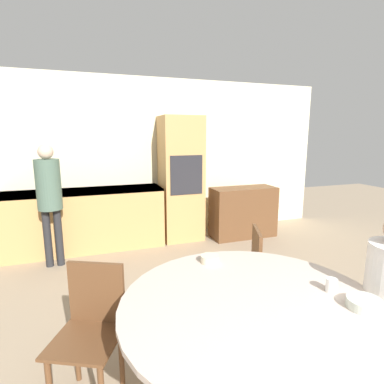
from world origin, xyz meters
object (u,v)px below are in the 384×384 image
object	(u,v)px
sideboard	(243,212)
cup	(331,285)
bowl_centre	(364,304)
person_standing	(49,192)
oven_unit	(181,179)
bowl_near	(210,259)
dining_table	(252,332)
chair_far_right	(245,270)
chair_far_left	(91,324)

from	to	relation	value
sideboard	cup	bearing A→B (deg)	-109.92
cup	bowl_centre	world-z (taller)	cup
person_standing	bowl_centre	world-z (taller)	person_standing
oven_unit	cup	xyz separation A→B (m)	(-0.10, -3.32, -0.17)
oven_unit	sideboard	distance (m)	1.19
sideboard	bowl_near	size ratio (longest dim) A/B	7.95
cup	bowl_near	size ratio (longest dim) A/B	0.61
oven_unit	bowl_centre	world-z (taller)	oven_unit
bowl_near	bowl_centre	distance (m)	0.99
sideboard	dining_table	size ratio (longest dim) A/B	0.73
person_standing	dining_table	bearing A→B (deg)	-64.79
oven_unit	chair_far_right	distance (m)	2.42
chair_far_left	bowl_centre	distance (m)	1.63
sideboard	chair_far_left	distance (m)	3.49
oven_unit	bowl_near	size ratio (longest dim) A/B	14.58
sideboard	bowl_centre	world-z (taller)	sideboard
oven_unit	sideboard	world-z (taller)	oven_unit
cup	bowl_near	xyz separation A→B (m)	(-0.52, 0.62, -0.01)
sideboard	person_standing	xyz separation A→B (m)	(-2.90, -0.23, 0.57)
sideboard	chair_far_left	xyz separation A→B (m)	(-2.46, -2.47, 0.08)
chair_far_left	chair_far_right	bearing A→B (deg)	42.19
chair_far_left	person_standing	world-z (taller)	person_standing
cup	chair_far_left	bearing A→B (deg)	156.83
chair_far_left	bowl_near	distance (m)	0.90
sideboard	person_standing	world-z (taller)	person_standing
sideboard	bowl_near	xyz separation A→B (m)	(-1.62, -2.43, 0.39)
person_standing	oven_unit	bearing A→B (deg)	14.66
chair_far_left	cup	bearing A→B (deg)	3.22
dining_table	chair_far_left	world-z (taller)	chair_far_left
dining_table	cup	distance (m)	0.55
dining_table	cup	xyz separation A→B (m)	(0.49, -0.06, 0.23)
oven_unit	chair_far_right	bearing A→B (deg)	-93.17
sideboard	bowl_centre	size ratio (longest dim) A/B	5.93
chair_far_left	oven_unit	bearing A→B (deg)	88.38
chair_far_left	bowl_centre	xyz separation A→B (m)	(1.40, -0.77, 0.31)
oven_unit	person_standing	bearing A→B (deg)	-165.34
bowl_near	dining_table	bearing A→B (deg)	-87.61
chair_far_left	bowl_near	size ratio (longest dim) A/B	6.42
oven_unit	cup	distance (m)	3.32
person_standing	bowl_near	world-z (taller)	person_standing
chair_far_right	bowl_centre	xyz separation A→B (m)	(0.07, -1.15, 0.31)
chair_far_right	person_standing	bearing A→B (deg)	-114.43
cup	bowl_centre	distance (m)	0.20
dining_table	chair_far_right	world-z (taller)	chair_far_right
dining_table	chair_far_right	size ratio (longest dim) A/B	1.71
chair_far_right	bowl_centre	distance (m)	1.19
oven_unit	chair_far_left	world-z (taller)	oven_unit
person_standing	bowl_near	size ratio (longest dim) A/B	11.62
person_standing	cup	bearing A→B (deg)	-57.53
sideboard	chair_far_right	bearing A→B (deg)	-118.54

